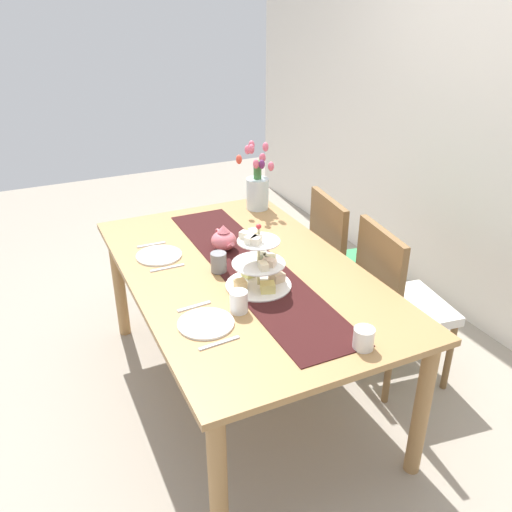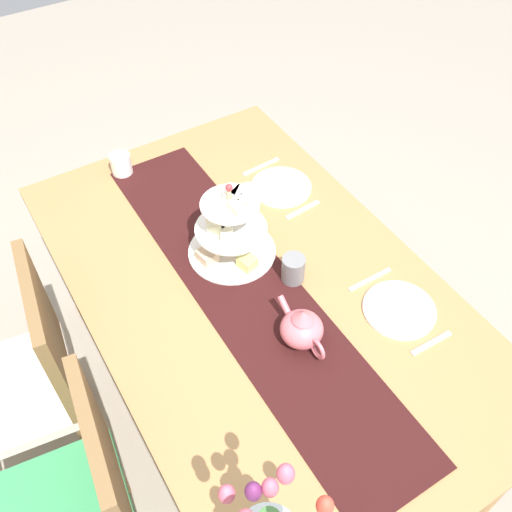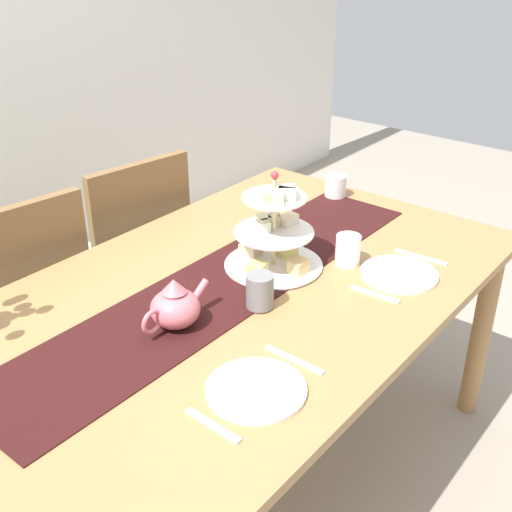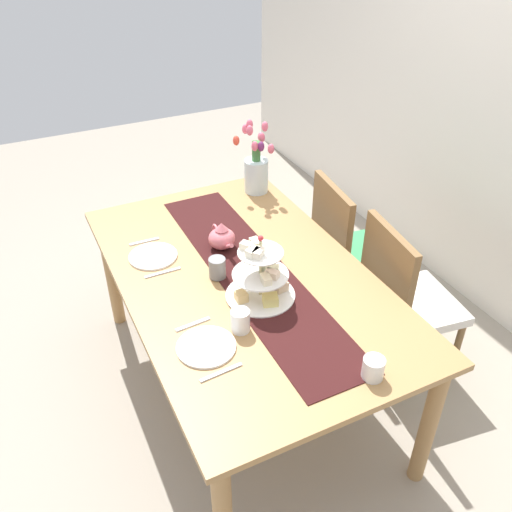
% 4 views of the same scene
% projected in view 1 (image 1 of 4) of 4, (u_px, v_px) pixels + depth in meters
% --- Properties ---
extents(ground_plane, '(8.00, 8.00, 0.00)m').
position_uv_depth(ground_plane, '(245.00, 389.00, 2.90)').
color(ground_plane, gray).
extents(room_wall_rear, '(6.00, 0.08, 2.60)m').
position_uv_depth(room_wall_rear, '(512.00, 120.00, 2.94)').
color(room_wall_rear, silver).
rests_on(room_wall_rear, ground_plane).
extents(dining_table, '(1.77, 1.07, 0.73)m').
position_uv_depth(dining_table, '(243.00, 286.00, 2.61)').
color(dining_table, '#A37747').
rests_on(dining_table, ground_plane).
extents(chair_left, '(0.47, 0.47, 0.91)m').
position_uv_depth(chair_left, '(343.00, 261.00, 3.17)').
color(chair_left, brown).
rests_on(chair_left, ground_plane).
extents(chair_right, '(0.47, 0.47, 0.91)m').
position_uv_depth(chair_right, '(395.00, 299.00, 2.78)').
color(chair_right, brown).
rests_on(chair_right, ground_plane).
extents(table_runner, '(1.55, 0.32, 0.00)m').
position_uv_depth(table_runner, '(251.00, 268.00, 2.59)').
color(table_runner, black).
rests_on(table_runner, dining_table).
extents(tiered_cake_stand, '(0.30, 0.30, 0.30)m').
position_uv_depth(tiered_cake_stand, '(259.00, 267.00, 2.39)').
color(tiered_cake_stand, beige).
rests_on(tiered_cake_stand, table_runner).
extents(teapot, '(0.24, 0.13, 0.14)m').
position_uv_depth(teapot, '(224.00, 240.00, 2.74)').
color(teapot, '#D66B75').
rests_on(teapot, table_runner).
extents(tulip_vase, '(0.19, 0.20, 0.41)m').
position_uv_depth(tulip_vase, '(257.00, 186.00, 3.23)').
color(tulip_vase, silver).
rests_on(tulip_vase, dining_table).
extents(cream_jug, '(0.08, 0.08, 0.08)m').
position_uv_depth(cream_jug, '(364.00, 338.00, 2.00)').
color(cream_jug, white).
rests_on(cream_jug, dining_table).
extents(dinner_plate_left, '(0.23, 0.23, 0.01)m').
position_uv_depth(dinner_plate_left, '(159.00, 255.00, 2.70)').
color(dinner_plate_left, white).
rests_on(dinner_plate_left, dining_table).
extents(fork_left, '(0.02, 0.15, 0.01)m').
position_uv_depth(fork_left, '(151.00, 245.00, 2.82)').
color(fork_left, silver).
rests_on(fork_left, dining_table).
extents(knife_left, '(0.01, 0.17, 0.01)m').
position_uv_depth(knife_left, '(167.00, 268.00, 2.59)').
color(knife_left, silver).
rests_on(knife_left, dining_table).
extents(dinner_plate_right, '(0.23, 0.23, 0.01)m').
position_uv_depth(dinner_plate_right, '(206.00, 323.00, 2.15)').
color(dinner_plate_right, white).
rests_on(dinner_plate_right, dining_table).
extents(fork_right, '(0.03, 0.15, 0.01)m').
position_uv_depth(fork_right, '(194.00, 306.00, 2.27)').
color(fork_right, silver).
rests_on(fork_right, dining_table).
extents(knife_right, '(0.03, 0.17, 0.01)m').
position_uv_depth(knife_right, '(219.00, 343.00, 2.04)').
color(knife_right, silver).
rests_on(knife_right, dining_table).
extents(mug_grey, '(0.08, 0.08, 0.09)m').
position_uv_depth(mug_grey, '(219.00, 262.00, 2.53)').
color(mug_grey, slate).
rests_on(mug_grey, table_runner).
extents(mug_white_text, '(0.08, 0.08, 0.09)m').
position_uv_depth(mug_white_text, '(239.00, 302.00, 2.22)').
color(mug_white_text, white).
rests_on(mug_white_text, dining_table).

